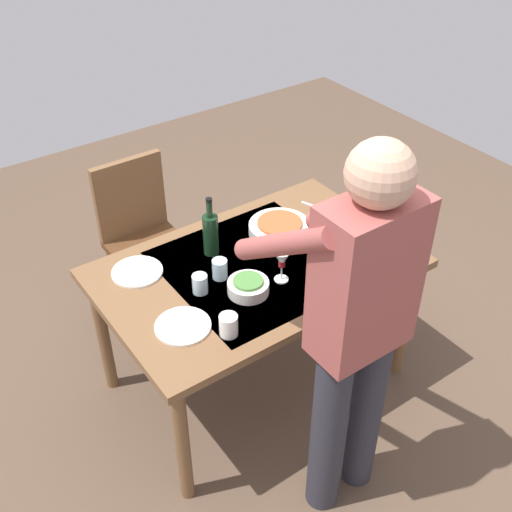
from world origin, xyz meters
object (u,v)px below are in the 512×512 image
object	(u,v)px
water_cup_near_right	(229,325)
dinner_plate_far	(137,272)
dining_table	(256,278)
wine_bottle	(211,233)
serving_bowl_pasta	(280,228)
water_cup_far_left	(200,284)
wine_glass_left	(282,261)
water_cup_near_left	(220,269)
side_bowl_bread	(346,269)
chair_near	(141,230)
person_server	(356,323)
dinner_plate_near	(183,326)
side_bowl_salad	(248,286)

from	to	relation	value
water_cup_near_right	dinner_plate_far	size ratio (longest dim) A/B	0.41
dining_table	dinner_plate_far	bearing A→B (deg)	-28.86
wine_bottle	serving_bowl_pasta	bearing A→B (deg)	170.35
water_cup_near_right	water_cup_far_left	bearing A→B (deg)	-98.38
serving_bowl_pasta	dinner_plate_far	distance (m)	0.72
wine_glass_left	water_cup_near_left	size ratio (longest dim) A/B	1.64
dining_table	wine_bottle	distance (m)	0.29
water_cup_near_left	side_bowl_bread	bearing A→B (deg)	146.28
wine_bottle	water_cup_near_left	size ratio (longest dim) A/B	3.21
chair_near	person_server	bearing A→B (deg)	94.04
water_cup_far_left	dinner_plate_far	bearing A→B (deg)	-59.17
dining_table	water_cup_far_left	size ratio (longest dim) A/B	16.18
person_server	wine_glass_left	size ratio (longest dim) A/B	11.19
person_server	water_cup_near_right	world-z (taller)	person_server
wine_bottle	dinner_plate_near	bearing A→B (deg)	44.89
dining_table	side_bowl_salad	size ratio (longest dim) A/B	7.87
dining_table	dinner_plate_near	world-z (taller)	dinner_plate_near
person_server	dining_table	bearing A→B (deg)	-95.53
side_bowl_salad	dinner_plate_near	bearing A→B (deg)	4.63
chair_near	person_server	world-z (taller)	person_server
side_bowl_salad	chair_near	bearing A→B (deg)	-87.60
dining_table	chair_near	world-z (taller)	chair_near
water_cup_near_left	dining_table	bearing A→B (deg)	174.13
chair_near	side_bowl_salad	xyz separation A→B (m)	(-0.04, 0.98, 0.24)
serving_bowl_pasta	water_cup_near_right	bearing A→B (deg)	37.02
dining_table	dinner_plate_far	world-z (taller)	dinner_plate_far
dining_table	water_cup_far_left	distance (m)	0.33
serving_bowl_pasta	water_cup_near_left	bearing A→B (deg)	15.67
water_cup_near_right	water_cup_far_left	world-z (taller)	water_cup_near_right
water_cup_near_right	side_bowl_salad	size ratio (longest dim) A/B	0.52
water_cup_far_left	serving_bowl_pasta	size ratio (longest dim) A/B	0.29
dining_table	person_server	distance (m)	0.78
wine_bottle	wine_glass_left	size ratio (longest dim) A/B	1.96
person_server	dinner_plate_near	size ratio (longest dim) A/B	7.34
side_bowl_salad	dinner_plate_near	xyz separation A→B (m)	(0.34, 0.03, -0.03)
dining_table	person_server	bearing A→B (deg)	84.47
person_server	water_cup_near_right	bearing A→B (deg)	-56.03
person_server	water_cup_near_left	size ratio (longest dim) A/B	18.30
person_server	dinner_plate_near	world-z (taller)	person_server
dining_table	side_bowl_bread	world-z (taller)	side_bowl_bread
chair_near	person_server	size ratio (longest dim) A/B	0.54
chair_near	serving_bowl_pasta	xyz separation A→B (m)	(-0.42, 0.70, 0.24)
water_cup_near_right	side_bowl_salad	bearing A→B (deg)	-141.53
wine_glass_left	water_cup_far_left	bearing A→B (deg)	-22.28
side_bowl_salad	serving_bowl_pasta	bearing A→B (deg)	-143.82
dining_table	person_server	xyz separation A→B (m)	(0.07, 0.72, 0.30)
dining_table	dinner_plate_near	xyz separation A→B (m)	(0.48, 0.17, 0.08)
water_cup_near_right	side_bowl_bread	bearing A→B (deg)	-178.92
wine_glass_left	dinner_plate_far	distance (m)	0.65
person_server	wine_bottle	size ratio (longest dim) A/B	5.71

